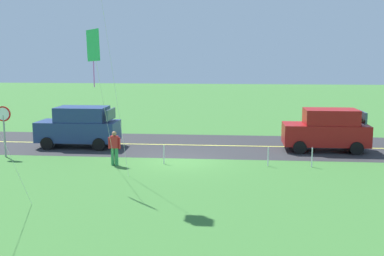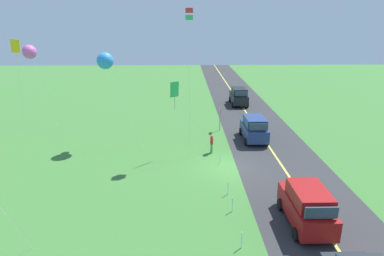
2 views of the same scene
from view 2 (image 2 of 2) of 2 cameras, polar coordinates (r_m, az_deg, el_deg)
The scene contains 17 objects.
ground_plane at distance 25.60m, azimuth 6.53°, elevation -6.80°, with size 120.00×120.00×0.10m, color #3D7533.
asphalt_road at distance 26.41m, azimuth 15.22°, elevation -6.42°, with size 120.00×7.00×0.00m, color #2D2D30.
road_centre_stripe at distance 26.41m, azimuth 15.22°, elevation -6.41°, with size 120.00×0.16×0.00m, color #E5E04C.
car_suv_foreground at distance 31.18m, azimuth 10.56°, elevation -0.03°, with size 4.40×2.12×2.24m.
car_parked_east_far at distance 44.18m, azimuth 8.00°, elevation 5.42°, with size 4.40×2.12×2.24m.
car_parked_west_near at distance 19.37m, azimuth 19.01°, elevation -12.40°, with size 4.40×2.12×2.24m.
stop_sign at distance 33.28m, azimuth 4.81°, elevation 2.53°, with size 0.76×0.08×2.56m.
person_adult_near at distance 27.83m, azimuth 3.37°, elevation -2.60°, with size 0.58×0.22×1.60m.
kite_red_low at distance 26.44m, azimuth -2.94°, elevation 6.41°, with size 0.72×3.36×6.06m.
kite_blue_mid at distance 29.51m, azimuth -14.58°, elevation 11.06°, with size 2.36×3.72×8.07m.
kite_yellow_high at distance 38.46m, azimuth -25.97°, elevation 11.60°, with size 2.65×3.17×8.23m.
kite_green_far at distance 35.97m, azimuth -27.90°, elevation 12.02°, with size 0.94×1.19×8.93m.
kite_orange_near at distance 26.35m, azimuth -0.49°, elevation 18.80°, with size 1.74×0.56×11.48m.
fence_post_0 at distance 17.25m, azimuth 8.46°, elevation -18.40°, with size 0.05×0.05×0.90m, color silver.
fence_post_1 at distance 19.93m, azimuth 6.90°, elevation -12.88°, with size 0.05×0.05×0.90m, color silver.
fence_post_2 at distance 21.64m, azimuth 6.17°, elevation -10.20°, with size 0.05×0.05×0.90m, color silver.
fence_post_3 at distance 25.97m, azimuth 4.83°, elevation -5.17°, with size 0.05×0.05×0.90m, color silver.
Camera 2 is at (-23.01, 3.42, 10.63)m, focal length 31.25 mm.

